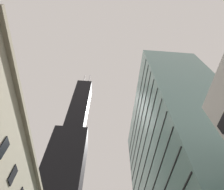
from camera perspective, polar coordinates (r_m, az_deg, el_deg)
name	(u,v)px	position (r m, az deg, el deg)	size (l,w,h in m)	color
glass_office_midrise	(181,175)	(50.79, 20.02, -21.74)	(16.17, 39.41, 58.60)	gray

